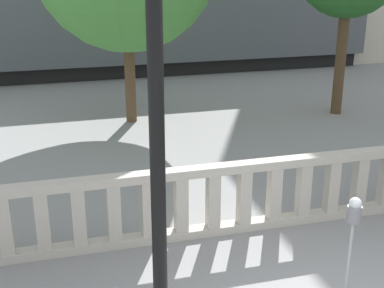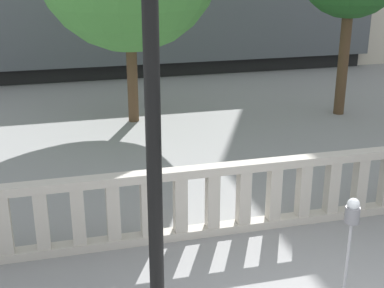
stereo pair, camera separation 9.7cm
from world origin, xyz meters
The scene contains 4 objects.
balustrade centered at (0.00, 3.24, 0.60)m, with size 12.99×0.24×1.20m.
lamppost centered at (-2.14, 1.01, 2.68)m, with size 0.37×0.37×5.17m.
parking_meter centered at (0.39, 1.10, 1.20)m, with size 0.19×0.19×1.48m.
train_near centered at (-2.57, 16.18, 2.08)m, with size 23.99×2.64×4.58m.
Camera 2 is at (-3.09, -4.22, 4.35)m, focal length 50.00 mm.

